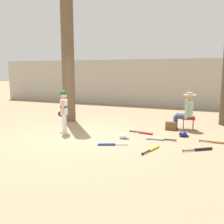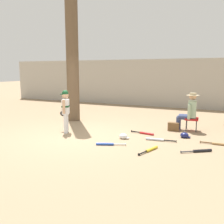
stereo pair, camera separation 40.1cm
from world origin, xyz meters
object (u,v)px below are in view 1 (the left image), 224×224
(bat_wood_tan, at_px, (217,142))
(young_ballplayer, at_px, (64,109))
(bat_yellow_trainer, at_px, (153,149))
(bat_black_composite, at_px, (201,149))
(bat_red_barrel, at_px, (144,133))
(bat_blue_youth, at_px, (109,144))
(tree_near_player, at_px, (68,46))
(seated_spectator, at_px, (186,110))
(batting_helmet_white, at_px, (123,136))
(handbag_beside_stool, at_px, (171,126))
(batting_helmet_navy, at_px, (183,134))
(folding_stool, at_px, (188,118))
(bat_aluminum_silver, at_px, (157,139))

(bat_wood_tan, bearing_deg, young_ballplayer, -172.77)
(bat_yellow_trainer, bearing_deg, bat_black_composite, 20.25)
(young_ballplayer, distance_m, bat_red_barrel, 2.52)
(bat_blue_youth, bearing_deg, bat_red_barrel, 70.75)
(tree_near_player, xyz_separation_m, bat_wood_tan, (5.20, -1.20, -2.74))
(young_ballplayer, height_order, seated_spectator, young_ballplayer)
(seated_spectator, bearing_deg, bat_red_barrel, -135.62)
(tree_near_player, distance_m, batting_helmet_white, 4.20)
(bat_yellow_trainer, height_order, batting_helmet_white, batting_helmet_white)
(handbag_beside_stool, xyz_separation_m, batting_helmet_navy, (0.46, -0.72, -0.06))
(folding_stool, xyz_separation_m, bat_aluminum_silver, (-0.66, -1.61, -0.33))
(handbag_beside_stool, bearing_deg, batting_helmet_white, -124.76)
(folding_stool, xyz_separation_m, handbag_beside_stool, (-0.51, -0.25, -0.23))
(batting_helmet_white, bearing_deg, tree_near_player, 148.87)
(handbag_beside_stool, xyz_separation_m, bat_aluminum_silver, (-0.16, -1.36, -0.10))
(bat_aluminum_silver, relative_size, bat_red_barrel, 1.10)
(seated_spectator, xyz_separation_m, bat_red_barrel, (-1.09, -1.06, -0.61))
(tree_near_player, distance_m, young_ballplayer, 2.82)
(bat_blue_youth, bearing_deg, batting_helmet_navy, 43.96)
(young_ballplayer, relative_size, batting_helmet_white, 4.72)
(folding_stool, relative_size, bat_yellow_trainer, 0.58)
(seated_spectator, distance_m, handbag_beside_stool, 0.70)
(handbag_beside_stool, distance_m, bat_blue_youth, 2.61)
(bat_black_composite, bearing_deg, young_ballplayer, 176.30)
(bat_blue_youth, distance_m, batting_helmet_white, 0.78)
(batting_helmet_white, bearing_deg, bat_red_barrel, 61.30)
(tree_near_player, height_order, young_ballplayer, tree_near_player)
(bat_red_barrel, distance_m, bat_wood_tan, 2.07)
(bat_aluminum_silver, height_order, batting_helmet_white, batting_helmet_white)
(bat_aluminum_silver, xyz_separation_m, batting_helmet_white, (-0.92, -0.19, 0.04))
(young_ballplayer, xyz_separation_m, bat_yellow_trainer, (2.88, -0.65, -0.71))
(young_ballplayer, bearing_deg, tree_near_player, 116.65)
(batting_helmet_navy, bearing_deg, bat_black_composite, -65.01)
(young_ballplayer, xyz_separation_m, handbag_beside_stool, (2.95, 1.63, -0.61))
(bat_blue_youth, height_order, batting_helmet_navy, batting_helmet_navy)
(bat_yellow_trainer, relative_size, batting_helmet_white, 2.72)
(tree_near_player, xyz_separation_m, bat_black_composite, (4.84, -2.01, -2.74))
(bat_aluminum_silver, relative_size, batting_helmet_white, 2.97)
(handbag_beside_stool, bearing_deg, bat_yellow_trainer, -91.81)
(tree_near_player, height_order, folding_stool, tree_near_player)
(tree_near_player, height_order, bat_yellow_trainer, tree_near_player)
(folding_stool, height_order, bat_black_composite, folding_stool)
(bat_wood_tan, bearing_deg, seated_spectator, 126.05)
(young_ballplayer, relative_size, bat_aluminum_silver, 1.59)
(young_ballplayer, height_order, bat_black_composite, young_ballplayer)
(tree_near_player, distance_m, bat_black_composite, 5.91)
(bat_blue_youth, relative_size, batting_helmet_navy, 2.61)
(tree_near_player, relative_size, batting_helmet_navy, 22.84)
(seated_spectator, height_order, batting_helmet_white, seated_spectator)
(batting_helmet_navy, bearing_deg, bat_wood_tan, -21.91)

